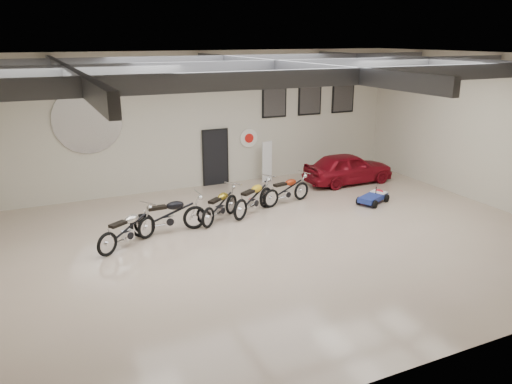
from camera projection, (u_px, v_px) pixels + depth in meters
name	position (u px, v px, depth m)	size (l,w,h in m)	color
floor	(274.00, 241.00, 13.94)	(16.00, 12.00, 0.01)	tan
ceiling	(276.00, 56.00, 12.45)	(16.00, 12.00, 0.01)	slate
back_wall	(201.00, 121.00, 18.39)	(16.00, 0.02, 5.00)	beige
right_wall	(491.00, 131.00, 16.42)	(0.02, 12.00, 5.00)	beige
ceiling_beams	(276.00, 66.00, 12.53)	(15.80, 11.80, 0.32)	#595A60
door	(215.00, 158.00, 18.98)	(0.92, 0.08, 2.10)	black
logo_plaque	(88.00, 120.00, 16.65)	(2.30, 0.06, 1.16)	silver
poster_left	(274.00, 100.00, 19.38)	(1.05, 0.08, 1.35)	black
poster_mid	(310.00, 98.00, 20.03)	(1.05, 0.08, 1.35)	black
poster_right	(343.00, 96.00, 20.67)	(1.05, 0.08, 1.35)	black
oil_sign	(249.00, 138.00, 19.35)	(0.72, 0.10, 0.72)	white
banner_stand	(267.00, 160.00, 19.45)	(0.46, 0.18, 1.69)	white
motorcycle_silver	(127.00, 229.00, 13.41)	(2.02, 0.63, 1.05)	silver
motorcycle_black	(169.00, 214.00, 14.35)	(2.21, 0.69, 1.15)	silver
motorcycle_gold	(220.00, 205.00, 15.36)	(1.98, 0.61, 1.03)	silver
motorcycle_yellow	(253.00, 197.00, 15.96)	(2.13, 0.66, 1.11)	silver
motorcycle_red	(287.00, 189.00, 16.94)	(1.95, 0.60, 1.01)	silver
go_kart	(375.00, 195.00, 17.12)	(1.53, 0.69, 0.55)	navy
vintage_car	(348.00, 168.00, 19.30)	(3.53, 1.43, 1.20)	maroon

